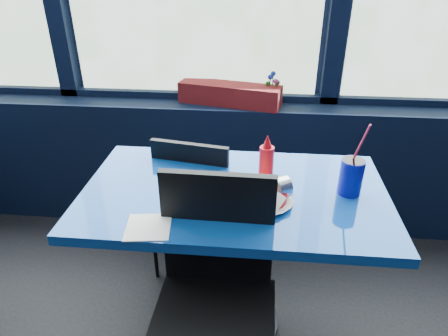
# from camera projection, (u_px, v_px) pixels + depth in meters

# --- Properties ---
(window_sill) EXTENTS (5.00, 0.26, 0.80)m
(window_sill) POSITION_uv_depth(u_px,v_px,m) (197.00, 162.00, 2.53)
(window_sill) COLOR black
(window_sill) RESTS_ON ground
(near_table) EXTENTS (1.20, 0.70, 0.75)m
(near_table) POSITION_uv_depth(u_px,v_px,m) (234.00, 227.00, 1.67)
(near_table) COLOR black
(near_table) RESTS_ON ground
(chair_near_front) EXTENTS (0.43, 0.43, 0.93)m
(chair_near_front) POSITION_uv_depth(u_px,v_px,m) (215.00, 288.00, 1.41)
(chair_near_front) COLOR black
(chair_near_front) RESTS_ON ground
(chair_near_back) EXTENTS (0.44, 0.44, 0.84)m
(chair_near_back) POSITION_uv_depth(u_px,v_px,m) (192.00, 198.00, 2.01)
(chair_near_back) COLOR black
(chair_near_back) RESTS_ON ground
(planter_box) EXTENTS (0.60, 0.27, 0.12)m
(planter_box) POSITION_uv_depth(u_px,v_px,m) (230.00, 94.00, 2.29)
(planter_box) COLOR maroon
(planter_box) RESTS_ON window_sill
(flower_vase) EXTENTS (0.11, 0.12, 0.20)m
(flower_vase) POSITION_uv_depth(u_px,v_px,m) (272.00, 96.00, 2.25)
(flower_vase) COLOR silver
(flower_vase) RESTS_ON window_sill
(food_basket) EXTENTS (0.27, 0.26, 0.09)m
(food_basket) POSITION_uv_depth(u_px,v_px,m) (257.00, 195.00, 1.48)
(food_basket) COLOR red
(food_basket) RESTS_ON near_table
(ketchup_bottle) EXTENTS (0.06, 0.06, 0.22)m
(ketchup_bottle) POSITION_uv_depth(u_px,v_px,m) (266.00, 163.00, 1.58)
(ketchup_bottle) COLOR red
(ketchup_bottle) RESTS_ON near_table
(soda_cup) EXTENTS (0.09, 0.09, 0.30)m
(soda_cup) POSITION_uv_depth(u_px,v_px,m) (351.00, 176.00, 1.52)
(soda_cup) COLOR #0D0F95
(soda_cup) RESTS_ON near_table
(napkin) EXTENTS (0.17, 0.17, 0.00)m
(napkin) POSITION_uv_depth(u_px,v_px,m) (148.00, 227.00, 1.36)
(napkin) COLOR white
(napkin) RESTS_ON near_table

